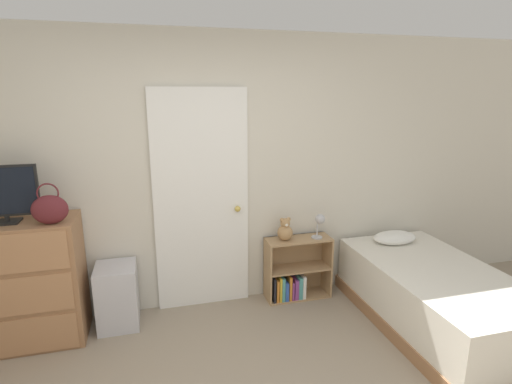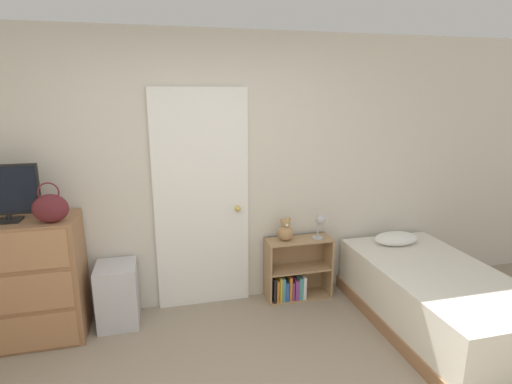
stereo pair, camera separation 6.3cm
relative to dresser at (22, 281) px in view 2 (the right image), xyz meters
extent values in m
cube|color=beige|center=(1.47, 0.29, 0.75)|extent=(10.00, 0.06, 2.55)
cube|color=white|center=(1.50, 0.24, 0.51)|extent=(0.87, 0.04, 2.06)
sphere|color=gold|center=(1.84, 0.19, 0.43)|extent=(0.06, 0.06, 0.06)
cube|color=#996B47|center=(0.00, 0.00, 0.00)|extent=(0.93, 0.47, 1.04)
cube|color=#AB774F|center=(0.00, -0.24, -0.34)|extent=(0.85, 0.01, 0.31)
cube|color=#AB774F|center=(0.00, -0.24, 0.00)|extent=(0.85, 0.01, 0.31)
cube|color=#AB774F|center=(0.00, -0.24, 0.34)|extent=(0.85, 0.01, 0.31)
cube|color=black|center=(-0.02, -0.02, 0.53)|extent=(0.17, 0.16, 0.02)
cylinder|color=black|center=(-0.02, -0.02, 0.56)|extent=(0.04, 0.04, 0.04)
cube|color=black|center=(-0.02, -0.02, 0.77)|extent=(0.49, 0.02, 0.39)
cube|color=black|center=(-0.02, -0.03, 0.77)|extent=(0.46, 0.01, 0.36)
ellipsoid|color=#591E23|center=(0.31, -0.13, 0.63)|extent=(0.26, 0.14, 0.23)
torus|color=#591E23|center=(0.31, -0.13, 0.76)|extent=(0.16, 0.01, 0.16)
cube|color=silver|center=(0.72, 0.05, -0.24)|extent=(0.34, 0.37, 0.56)
cube|color=tan|center=(2.11, 0.12, -0.21)|extent=(0.02, 0.25, 0.62)
cube|color=tan|center=(2.74, 0.12, -0.21)|extent=(0.02, 0.25, 0.62)
cube|color=tan|center=(2.43, 0.12, -0.51)|extent=(0.61, 0.25, 0.02)
cube|color=tan|center=(2.43, 0.12, -0.21)|extent=(0.61, 0.25, 0.02)
cube|color=tan|center=(2.43, 0.12, 0.09)|extent=(0.61, 0.25, 0.02)
cube|color=tan|center=(2.43, 0.24, -0.21)|extent=(0.65, 0.01, 0.62)
cube|color=black|center=(2.16, 0.08, -0.38)|extent=(0.02, 0.15, 0.25)
cube|color=orange|center=(2.19, 0.08, -0.39)|extent=(0.02, 0.15, 0.22)
cube|color=gold|center=(2.22, 0.10, -0.38)|extent=(0.02, 0.19, 0.25)
cube|color=teal|center=(2.25, 0.08, -0.38)|extent=(0.03, 0.16, 0.24)
cube|color=#3359B2|center=(2.28, 0.09, -0.41)|extent=(0.03, 0.17, 0.19)
cube|color=orange|center=(2.32, 0.10, -0.38)|extent=(0.03, 0.19, 0.25)
cube|color=#8C3F8C|center=(2.35, 0.10, -0.41)|extent=(0.02, 0.20, 0.19)
cube|color=#8C3F8C|center=(2.38, 0.09, -0.40)|extent=(0.04, 0.17, 0.20)
cube|color=teal|center=(2.42, 0.11, -0.39)|extent=(0.04, 0.21, 0.22)
cube|color=white|center=(2.46, 0.08, -0.39)|extent=(0.03, 0.16, 0.23)
sphere|color=tan|center=(2.28, 0.12, 0.18)|extent=(0.15, 0.15, 0.15)
sphere|color=tan|center=(2.28, 0.12, 0.28)|extent=(0.09, 0.09, 0.09)
sphere|color=silver|center=(2.28, 0.08, 0.27)|extent=(0.03, 0.03, 0.03)
sphere|color=tan|center=(2.25, 0.12, 0.31)|extent=(0.04, 0.04, 0.04)
sphere|color=tan|center=(2.32, 0.12, 0.31)|extent=(0.04, 0.04, 0.04)
cylinder|color=#B2B2B7|center=(2.61, 0.09, 0.11)|extent=(0.11, 0.11, 0.01)
cylinder|color=#B2B2B7|center=(2.61, 0.09, 0.19)|extent=(0.01, 0.01, 0.16)
sphere|color=#B2B2B7|center=(2.63, 0.08, 0.30)|extent=(0.10, 0.10, 0.10)
cube|color=#996B47|center=(3.41, -0.68, -0.46)|extent=(1.01, 1.84, 0.12)
cube|color=silver|center=(3.41, -0.68, -0.19)|extent=(0.98, 1.78, 0.42)
ellipsoid|color=white|center=(3.41, -0.02, 0.07)|extent=(0.45, 0.28, 0.12)
camera|label=1|loc=(1.07, -3.33, 1.50)|focal=28.00mm
camera|label=2|loc=(1.13, -3.34, 1.50)|focal=28.00mm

